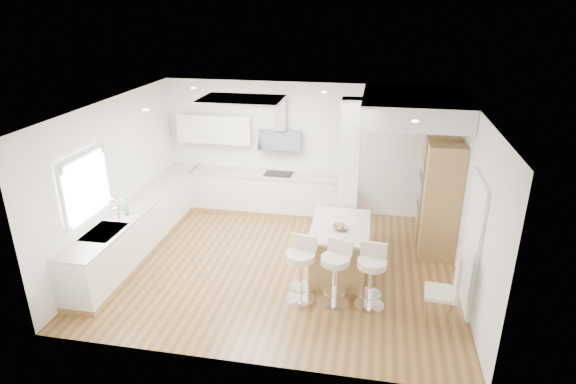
% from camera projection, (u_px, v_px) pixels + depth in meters
% --- Properties ---
extents(ground, '(6.00, 6.00, 0.00)m').
position_uv_depth(ground, '(282.00, 265.00, 8.47)').
color(ground, olive).
rests_on(ground, ground).
extents(ceiling, '(6.00, 5.00, 0.02)m').
position_uv_depth(ceiling, '(282.00, 265.00, 8.47)').
color(ceiling, white).
rests_on(ceiling, ground).
extents(wall_back, '(6.00, 0.04, 2.80)m').
position_uv_depth(wall_back, '(304.00, 149.00, 10.23)').
color(wall_back, white).
rests_on(wall_back, ground).
extents(wall_left, '(0.04, 5.00, 2.80)m').
position_uv_depth(wall_left, '(114.00, 180.00, 8.47)').
color(wall_left, white).
rests_on(wall_left, ground).
extents(wall_right, '(0.04, 5.00, 2.80)m').
position_uv_depth(wall_right, '(471.00, 204.00, 7.44)').
color(wall_right, white).
rests_on(wall_right, ground).
extents(skylight, '(4.10, 2.10, 0.06)m').
position_uv_depth(skylight, '(242.00, 100.00, 8.13)').
color(skylight, white).
rests_on(skylight, ground).
extents(window_left, '(0.06, 1.28, 1.07)m').
position_uv_depth(window_left, '(85.00, 182.00, 7.53)').
color(window_left, white).
rests_on(window_left, ground).
extents(doorway_right, '(0.05, 1.00, 2.10)m').
position_uv_depth(doorway_right, '(472.00, 245.00, 7.04)').
color(doorway_right, '#433A34').
rests_on(doorway_right, ground).
extents(counter_left, '(0.63, 4.50, 1.35)m').
position_uv_depth(counter_left, '(142.00, 224.00, 8.97)').
color(counter_left, '#AB8449').
rests_on(counter_left, ground).
extents(counter_back, '(3.62, 0.63, 2.50)m').
position_uv_depth(counter_back, '(260.00, 181.00, 10.40)').
color(counter_back, '#AB8449').
rests_on(counter_back, ground).
extents(pillar, '(0.35, 0.35, 2.80)m').
position_uv_depth(pillar, '(349.00, 176.00, 8.64)').
color(pillar, white).
rests_on(pillar, ground).
extents(soffit, '(1.78, 2.20, 0.40)m').
position_uv_depth(soffit, '(414.00, 107.00, 8.43)').
color(soffit, white).
rests_on(soffit, ground).
extents(oven_column, '(0.63, 1.21, 2.10)m').
position_uv_depth(oven_column, '(439.00, 195.00, 8.75)').
color(oven_column, '#AB8449').
rests_on(oven_column, ground).
extents(peninsula, '(0.97, 1.45, 0.95)m').
position_uv_depth(peninsula, '(340.00, 249.00, 8.11)').
color(peninsula, '#AB8449').
rests_on(peninsula, ground).
extents(bar_stool_a, '(0.54, 0.54, 1.04)m').
position_uv_depth(bar_stool_a, '(301.00, 266.00, 7.30)').
color(bar_stool_a, white).
rests_on(bar_stool_a, ground).
extents(bar_stool_b, '(0.59, 0.59, 1.03)m').
position_uv_depth(bar_stool_b, '(336.00, 270.00, 7.21)').
color(bar_stool_b, white).
rests_on(bar_stool_b, ground).
extents(bar_stool_c, '(0.49, 0.49, 1.01)m').
position_uv_depth(bar_stool_c, '(371.00, 273.00, 7.14)').
color(bar_stool_c, white).
rests_on(bar_stool_c, ground).
extents(dining_chair, '(0.48, 0.48, 1.14)m').
position_uv_depth(dining_chair, '(449.00, 285.00, 6.76)').
color(dining_chair, beige).
rests_on(dining_chair, ground).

